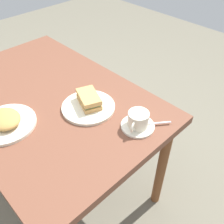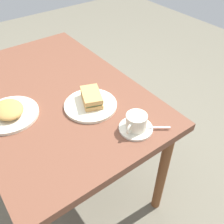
{
  "view_description": "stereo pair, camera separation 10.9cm",
  "coord_description": "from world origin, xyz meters",
  "views": [
    {
      "loc": [
        0.93,
        -0.44,
        1.46
      ],
      "look_at": [
        0.34,
        0.13,
        0.74
      ],
      "focal_mm": 40.02,
      "sensor_mm": 36.0,
      "label": 1
    },
    {
      "loc": [
        1.0,
        -0.36,
        1.46
      ],
      "look_at": [
        0.34,
        0.13,
        0.74
      ],
      "focal_mm": 40.02,
      "sensor_mm": 36.0,
      "label": 2
    }
  ],
  "objects": [
    {
      "name": "ground_plane",
      "position": [
        0.0,
        0.0,
        0.0
      ],
      "size": [
        6.0,
        6.0,
        0.0
      ],
      "primitive_type": "plane",
      "color": "#6B6655"
    },
    {
      "name": "dining_table",
      "position": [
        0.0,
        0.0,
        0.63
      ],
      "size": [
        1.18,
        0.79,
        0.71
      ],
      "color": "brown",
      "rests_on": "ground_plane"
    },
    {
      "name": "sandwich_plate",
      "position": [
        0.22,
        0.09,
        0.72
      ],
      "size": [
        0.25,
        0.25,
        0.01
      ],
      "primitive_type": "cylinder",
      "color": "beige",
      "rests_on": "dining_table"
    },
    {
      "name": "sandwich_front",
      "position": [
        0.21,
        0.11,
        0.75
      ],
      "size": [
        0.16,
        0.13,
        0.05
      ],
      "color": "tan",
      "rests_on": "sandwich_plate"
    },
    {
      "name": "coffee_saucer",
      "position": [
        0.46,
        0.17,
        0.71
      ],
      "size": [
        0.14,
        0.14,
        0.01
      ],
      "primitive_type": "cylinder",
      "color": "silver",
      "rests_on": "dining_table"
    },
    {
      "name": "coffee_cup",
      "position": [
        0.46,
        0.16,
        0.75
      ],
      "size": [
        0.09,
        0.12,
        0.07
      ],
      "color": "beige",
      "rests_on": "coffee_saucer"
    },
    {
      "name": "spoon",
      "position": [
        0.51,
        0.23,
        0.72
      ],
      "size": [
        0.07,
        0.09,
        0.01
      ],
      "color": "silver",
      "rests_on": "coffee_saucer"
    },
    {
      "name": "side_plate",
      "position": [
        0.06,
        -0.23,
        0.72
      ],
      "size": [
        0.25,
        0.25,
        0.01
      ],
      "primitive_type": "cylinder",
      "color": "silver",
      "rests_on": "dining_table"
    },
    {
      "name": "side_food_pile",
      "position": [
        0.06,
        -0.23,
        0.74
      ],
      "size": [
        0.15,
        0.13,
        0.04
      ],
      "primitive_type": "ellipsoid",
      "color": "#B58543",
      "rests_on": "side_plate"
    }
  ]
}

